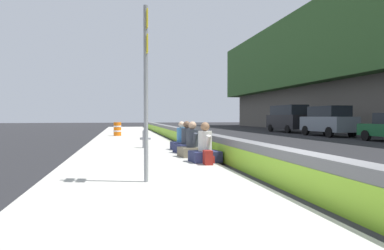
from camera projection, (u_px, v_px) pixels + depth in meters
ground_plane at (303, 199)px, 6.00m from camera, size 160.00×160.00×0.00m
sidewalk_strip at (155, 203)px, 5.45m from camera, size 80.00×4.40×0.14m
jersey_barrier at (303, 176)px, 5.99m from camera, size 76.00×0.45×0.85m
route_sign_post at (146, 81)px, 6.85m from camera, size 0.44×0.09×3.60m
fire_hydrant at (145, 137)px, 14.45m from camera, size 0.26×0.46×0.88m
seated_person_foreground at (205, 149)px, 9.97m from camera, size 0.81×0.92×1.18m
seated_person_middle at (192, 146)px, 11.26m from camera, size 0.85×0.95×1.18m
seated_person_rear at (187, 143)px, 12.52m from camera, size 0.93×1.01×1.18m
seated_person_far at (182, 141)px, 13.72m from camera, size 0.77×0.88×1.15m
backpack at (208, 158)px, 9.36m from camera, size 0.32×0.28×0.40m
construction_barrel at (117, 129)px, 23.58m from camera, size 0.54×0.54×0.95m
parked_car_fourth at (328, 121)px, 25.38m from camera, size 4.82×2.10×2.28m
parked_car_midline at (288, 118)px, 31.82m from camera, size 5.16×2.24×2.56m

